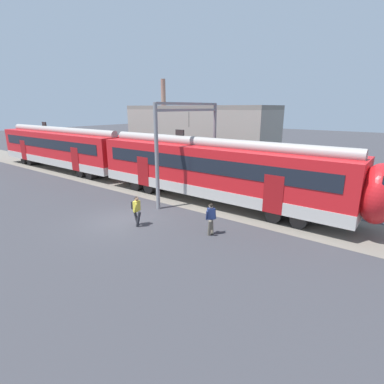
{
  "coord_description": "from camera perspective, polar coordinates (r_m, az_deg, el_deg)",
  "views": [
    {
      "loc": [
        12.78,
        -10.26,
        6.23
      ],
      "look_at": [
        2.91,
        2.71,
        1.6
      ],
      "focal_mm": 28.0,
      "sensor_mm": 36.0,
      "label": 1
    }
  ],
  "objects": [
    {
      "name": "track_bed",
      "position": [
        27.88,
        -15.51,
        2.37
      ],
      "size": [
        80.0,
        4.4,
        0.01
      ],
      "primitive_type": "cube",
      "color": "slate",
      "rests_on": "ground"
    },
    {
      "name": "background_building",
      "position": [
        31.86,
        1.23,
        10.4
      ],
      "size": [
        16.1,
        5.0,
        9.2
      ],
      "color": "gray",
      "rests_on": "ground"
    },
    {
      "name": "pedestrian_navy",
      "position": [
        14.98,
        3.62,
        -4.75
      ],
      "size": [
        0.44,
        0.68,
        1.67
      ],
      "color": "#6B6051",
      "rests_on": "ground"
    },
    {
      "name": "pedestrian_yellow",
      "position": [
        16.35,
        -10.54,
        -3.11
      ],
      "size": [
        0.68,
        0.54,
        1.67
      ],
      "color": "#28282D",
      "rests_on": "ground"
    },
    {
      "name": "commuter_train",
      "position": [
        25.54,
        -12.47,
        6.52
      ],
      "size": [
        38.05,
        3.07,
        4.73
      ],
      "color": "#B7B2AD",
      "rests_on": "ground"
    },
    {
      "name": "ground_plane",
      "position": [
        17.54,
        -13.1,
        -5.39
      ],
      "size": [
        160.0,
        160.0,
        0.0
      ],
      "primitive_type": "plane",
      "color": "#38383D"
    },
    {
      "name": "catenary_gantry",
      "position": [
        20.71,
        -0.59,
        10.54
      ],
      "size": [
        0.24,
        6.64,
        6.53
      ],
      "color": "gray",
      "rests_on": "ground"
    }
  ]
}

